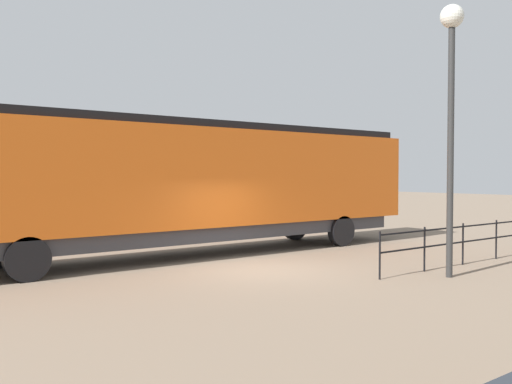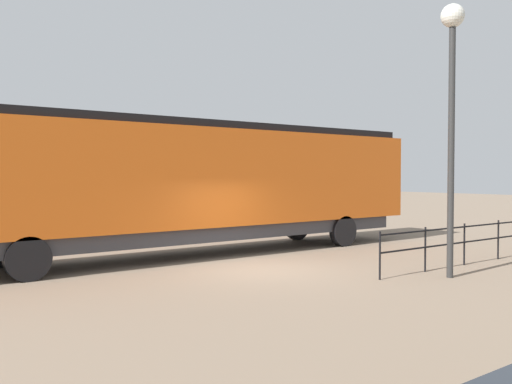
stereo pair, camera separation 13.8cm
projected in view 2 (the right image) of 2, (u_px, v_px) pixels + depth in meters
The scene contains 4 objects.
ground_plane at pixel (260, 269), 14.96m from camera, with size 120.00×120.00×0.00m, color #84705B.
locomotive at pixel (211, 181), 17.88m from camera, with size 2.83×17.00×4.24m.
lamp_post at pixel (452, 77), 13.63m from camera, with size 0.58×0.58×6.82m.
platform_fence at pixel (482, 236), 16.21m from camera, with size 0.05×9.17×1.19m.
Camera 2 is at (11.81, -9.06, 2.58)m, focal length 38.52 mm.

